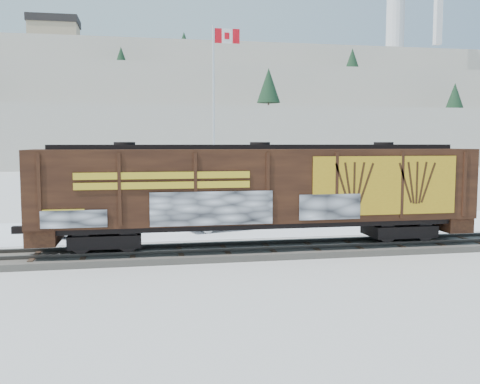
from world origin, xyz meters
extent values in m
plane|color=white|center=(0.00, 0.00, 0.00)|extent=(500.00, 500.00, 0.00)
cube|color=#59544C|center=(0.00, 0.00, 0.14)|extent=(50.00, 3.40, 0.28)
cube|color=#33302D|center=(0.00, -0.72, 0.35)|extent=(50.00, 0.10, 0.15)
cube|color=#33302D|center=(0.00, 0.72, 0.35)|extent=(50.00, 0.10, 0.15)
cube|color=white|center=(0.00, 7.50, 0.01)|extent=(40.00, 8.00, 0.03)
cube|color=white|center=(0.00, 95.00, 6.00)|extent=(360.00, 40.00, 12.00)
cube|color=white|center=(0.00, 125.00, 12.00)|extent=(360.00, 40.00, 24.00)
cube|color=white|center=(0.00, 160.00, 17.50)|extent=(360.00, 50.00, 35.00)
cone|color=black|center=(22.00, 90.00, 17.31)|extent=(5.04, 5.04, 7.38)
cone|color=black|center=(70.00, 96.00, 16.43)|extent=(4.20, 4.20, 6.15)
cone|color=black|center=(-10.00, 128.00, 28.13)|extent=(3.92, 3.92, 5.74)
cone|color=black|center=(55.00, 124.00, 28.72)|extent=(4.48, 4.48, 6.56)
cone|color=black|center=(10.00, 162.00, 39.43)|extent=(4.20, 4.20, 6.15)
cube|color=tan|center=(-32.00, 162.00, 39.00)|extent=(15.00, 12.00, 8.00)
cube|color=black|center=(-32.00, 162.00, 44.20)|extent=(15.75, 12.60, 2.40)
cube|color=black|center=(-7.14, 0.00, 0.88)|extent=(3.00, 2.00, 0.90)
cube|color=black|center=(6.39, 0.00, 0.88)|extent=(3.00, 2.00, 0.90)
cylinder|color=black|center=(-8.09, -0.78, 0.88)|extent=(0.90, 0.12, 0.90)
cube|color=black|center=(-0.38, 0.00, 1.41)|extent=(19.66, 2.40, 0.25)
cube|color=#3B1E10|center=(-0.38, 0.00, 3.12)|extent=(19.66, 3.00, 3.17)
cube|color=black|center=(-0.38, 0.00, 4.80)|extent=(18.09, 0.90, 0.20)
cube|color=#BF8E17|center=(4.93, -1.54, 3.12)|extent=(6.68, 0.03, 2.57)
cube|color=gold|center=(-4.70, -1.54, 3.47)|extent=(7.08, 0.02, 0.70)
cube|color=silver|center=(-2.73, -1.55, 2.28)|extent=(5.11, 0.03, 1.40)
cylinder|color=silver|center=(-0.51, 14.01, 0.10)|extent=(0.90, 0.90, 0.20)
cylinder|color=silver|center=(-0.51, 14.01, 6.52)|extent=(0.14, 0.14, 13.05)
cube|color=red|center=(-0.16, 14.01, 12.35)|extent=(0.50, 0.07, 1.00)
cube|color=white|center=(0.44, 14.01, 12.35)|extent=(0.70, 0.09, 1.00)
cube|color=red|center=(1.09, 14.01, 12.35)|extent=(0.50, 0.07, 1.00)
imported|color=#AAADB1|center=(-8.68, 5.53, 0.85)|extent=(5.17, 3.28, 1.64)
imported|color=silver|center=(-0.86, 6.61, 0.82)|extent=(5.10, 3.02, 1.59)
imported|color=black|center=(3.14, 7.79, 0.71)|extent=(5.03, 3.29, 1.36)
camera|label=1|loc=(-5.68, -23.26, 4.98)|focal=40.00mm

